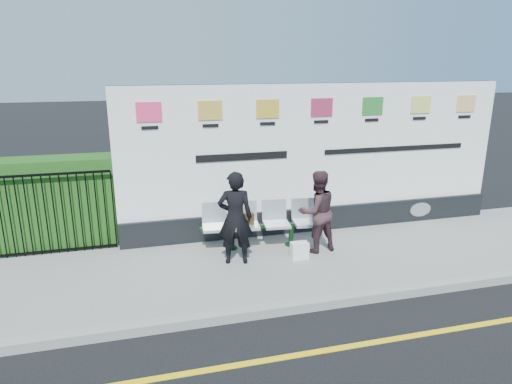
% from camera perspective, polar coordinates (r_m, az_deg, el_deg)
% --- Properties ---
extents(ground, '(80.00, 80.00, 0.00)m').
position_cam_1_polar(ground, '(6.56, 16.29, -17.35)').
color(ground, black).
extents(pavement, '(14.00, 3.00, 0.12)m').
position_cam_1_polar(pavement, '(8.49, 7.69, -8.32)').
color(pavement, gray).
rests_on(pavement, ground).
extents(kerb, '(14.00, 0.18, 0.14)m').
position_cam_1_polar(kerb, '(7.27, 12.25, -12.89)').
color(kerb, gray).
rests_on(kerb, ground).
extents(yellow_line, '(14.00, 0.10, 0.01)m').
position_cam_1_polar(yellow_line, '(6.56, 16.29, -17.32)').
color(yellow_line, yellow).
rests_on(yellow_line, ground).
extents(billboard, '(8.00, 0.30, 3.00)m').
position_cam_1_polar(billboard, '(9.42, 7.73, 2.90)').
color(billboard, black).
rests_on(billboard, pavement).
extents(hedge, '(2.35, 0.70, 1.70)m').
position_cam_1_polar(hedge, '(9.41, -23.54, -1.17)').
color(hedge, '#215218').
rests_on(hedge, pavement).
extents(railing, '(2.05, 0.06, 1.54)m').
position_cam_1_polar(railing, '(9.01, -23.88, -2.48)').
color(railing, black).
rests_on(railing, pavement).
extents(bench, '(2.25, 0.80, 0.47)m').
position_cam_1_polar(bench, '(8.70, 0.68, -5.42)').
color(bench, silver).
rests_on(bench, pavement).
extents(woman_left, '(0.67, 0.50, 1.65)m').
position_cam_1_polar(woman_left, '(7.86, -2.61, -3.26)').
color(woman_left, black).
rests_on(woman_left, pavement).
extents(woman_right, '(0.83, 0.69, 1.53)m').
position_cam_1_polar(woman_right, '(8.44, 7.62, -2.42)').
color(woman_right, '#3A262B').
rests_on(woman_right, pavement).
extents(handbag_brown, '(0.29, 0.13, 0.22)m').
position_cam_1_polar(handbag_brown, '(8.54, -1.23, -3.36)').
color(handbag_brown, '#30200D').
rests_on(handbag_brown, bench).
extents(carrier_bag_white, '(0.31, 0.18, 0.31)m').
position_cam_1_polar(carrier_bag_white, '(8.27, 5.45, -7.30)').
color(carrier_bag_white, white).
rests_on(carrier_bag_white, pavement).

